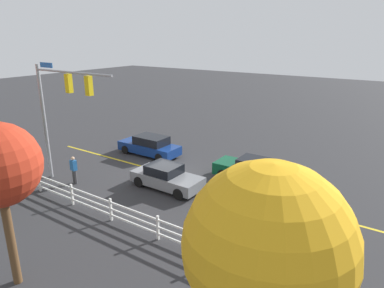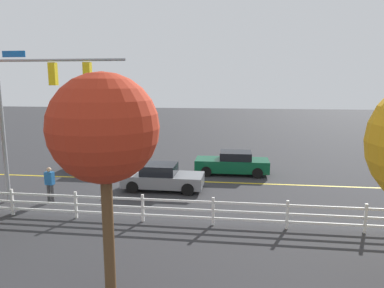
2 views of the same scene
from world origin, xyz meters
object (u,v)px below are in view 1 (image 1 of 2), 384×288
object	(u,v)px
car_2	(166,177)
tree_0	(268,246)
pedestrian	(74,169)
car_0	(150,146)
car_1	(252,170)

from	to	relation	value
car_2	tree_0	world-z (taller)	tree_0
pedestrian	car_2	bearing A→B (deg)	-54.44
car_0	car_1	xyz separation A→B (m)	(-8.27, 0.14, -0.02)
pedestrian	car_0	bearing A→B (deg)	4.73
car_1	car_2	xyz separation A→B (m)	(3.68, 3.70, -0.03)
car_1	pedestrian	xyz separation A→B (m)	(8.60, 6.30, 0.24)
car_0	pedestrian	size ratio (longest dim) A/B	2.82
car_0	car_2	size ratio (longest dim) A/B	1.12
tree_0	car_2	bearing A→B (deg)	-40.91
car_0	car_2	distance (m)	5.98
car_1	car_2	world-z (taller)	car_1
car_0	tree_0	bearing A→B (deg)	139.34
pedestrian	tree_0	size ratio (longest dim) A/B	0.28
car_1	pedestrian	world-z (taller)	pedestrian
car_2	pedestrian	xyz separation A→B (m)	(4.92, 2.60, 0.27)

